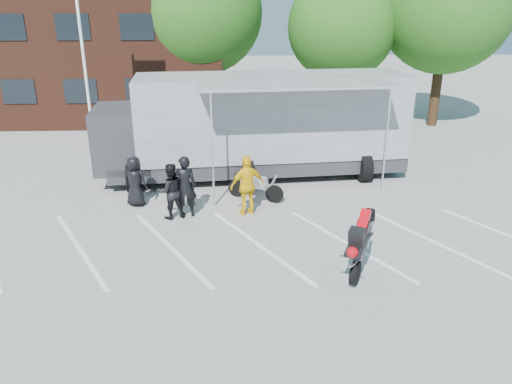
{
  "coord_description": "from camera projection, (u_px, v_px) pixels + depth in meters",
  "views": [
    {
      "loc": [
        -0.38,
        -11.05,
        6.19
      ],
      "look_at": [
        0.14,
        1.63,
        1.3
      ],
      "focal_mm": 35.0,
      "sensor_mm": 36.0,
      "label": 1
    }
  ],
  "objects": [
    {
      "name": "spectator_leather_b",
      "position": [
        185.0,
        187.0,
        14.96
      ],
      "size": [
        0.78,
        0.59,
        1.92
      ],
      "primitive_type": "imported",
      "rotation": [
        0.0,
        0.0,
        3.34
      ],
      "color": "black",
      "rests_on": "ground"
    },
    {
      "name": "parked_motorcycle",
      "position": [
        255.0,
        199.0,
        16.59
      ],
      "size": [
        2.07,
        1.46,
        1.04
      ],
      "primitive_type": null,
      "rotation": [
        0.0,
        0.0,
        1.12
      ],
      "color": "#B1B1B6",
      "rests_on": "ground"
    },
    {
      "name": "tree_left",
      "position": [
        202.0,
        13.0,
        25.38
      ],
      "size": [
        6.12,
        6.12,
        8.64
      ],
      "color": "#382314",
      "rests_on": "ground"
    },
    {
      "name": "office_building",
      "position": [
        62.0,
        52.0,
        27.67
      ],
      "size": [
        18.0,
        8.0,
        7.0
      ],
      "primitive_type": "cube",
      "color": "#4C2418",
      "rests_on": "ground"
    },
    {
      "name": "spectator_hivis",
      "position": [
        247.0,
        186.0,
        15.1
      ],
      "size": [
        1.19,
        0.81,
        1.88
      ],
      "primitive_type": "imported",
      "rotation": [
        0.0,
        0.0,
        3.49
      ],
      "color": "yellow",
      "rests_on": "ground"
    },
    {
      "name": "stunt_bike_rider",
      "position": [
        362.0,
        274.0,
        12.07
      ],
      "size": [
        1.42,
        1.74,
        1.86
      ],
      "primitive_type": null,
      "rotation": [
        0.0,
        0.0,
        -0.51
      ],
      "color": "black",
      "rests_on": "ground"
    },
    {
      "name": "ground",
      "position": [
        253.0,
        263.0,
        12.54
      ],
      "size": [
        100.0,
        100.0,
        0.0
      ],
      "primitive_type": "plane",
      "color": "#9D9D98",
      "rests_on": "ground"
    },
    {
      "name": "tree_right",
      "position": [
        447.0,
        7.0,
        24.33
      ],
      "size": [
        6.46,
        6.46,
        9.12
      ],
      "color": "#382314",
      "rests_on": "ground"
    },
    {
      "name": "spectator_leather_a",
      "position": [
        135.0,
        181.0,
        15.82
      ],
      "size": [
        0.92,
        0.76,
        1.62
      ],
      "primitive_type": "imported",
      "rotation": [
        0.0,
        0.0,
        2.79
      ],
      "color": "black",
      "rests_on": "ground"
    },
    {
      "name": "transporter_truck",
      "position": [
        258.0,
        175.0,
        18.83
      ],
      "size": [
        12.2,
        6.72,
        3.73
      ],
      "primitive_type": null,
      "rotation": [
        0.0,
        0.0,
        0.09
      ],
      "color": "#9C9FA5",
      "rests_on": "ground"
    },
    {
      "name": "parking_bay_lines",
      "position": [
        252.0,
        245.0,
        13.47
      ],
      "size": [
        18.09,
        13.33,
        0.01
      ],
      "primitive_type": "cube",
      "rotation": [
        0.0,
        0.0,
        0.52
      ],
      "color": "white",
      "rests_on": "ground"
    },
    {
      "name": "flagpole",
      "position": [
        87.0,
        31.0,
        19.8
      ],
      "size": [
        1.61,
        0.12,
        8.0
      ],
      "color": "white",
      "rests_on": "ground"
    },
    {
      "name": "spectator_leather_c",
      "position": [
        170.0,
        191.0,
        14.89
      ],
      "size": [
        1.01,
        0.9,
        1.72
      ],
      "primitive_type": "imported",
      "rotation": [
        0.0,
        0.0,
        3.49
      ],
      "color": "black",
      "rests_on": "ground"
    },
    {
      "name": "tree_mid",
      "position": [
        342.0,
        27.0,
        24.94
      ],
      "size": [
        5.44,
        5.44,
        7.68
      ],
      "color": "#382314",
      "rests_on": "ground"
    }
  ]
}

